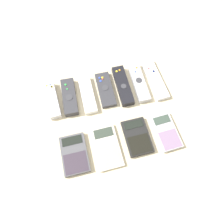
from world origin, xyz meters
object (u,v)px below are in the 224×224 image
Objects in this scene: remote_1 at (69,97)px; remote_6 at (155,80)px; calculator_0 at (75,154)px; calculator_2 at (137,137)px; remote_5 at (139,83)px; remote_4 at (123,86)px; calculator_3 at (166,132)px; remote_2 at (87,95)px; calculator_1 at (107,147)px; remote_3 at (105,90)px; remote_0 at (52,100)px.

remote_1 is 0.36m from remote_6.
calculator_0 is 1.04× the size of calculator_2.
remote_5 is at bearing 176.47° from remote_6.
remote_4 reaches higher than calculator_3.
calculator_0 is at bearing -178.44° from calculator_2.
calculator_2 is at bearing -56.80° from remote_2.
remote_1 is at bearing 175.03° from remote_2.
remote_4 is 1.13× the size of calculator_1.
remote_3 is at bearing 124.88° from calculator_3.
remote_5 is at bearing 96.16° from calculator_3.
remote_2 is at bearing -173.21° from remote_3.
calculator_3 is at bearing -51.42° from remote_3.
remote_5 reaches higher than remote_6.
remote_4 is at bearing 87.88° from calculator_2.
remote_3 is (0.14, 0.00, -0.00)m from remote_1.
remote_5 reaches higher than calculator_2.
remote_4 is at bearing 44.19° from calculator_0.
remote_1 is 0.25m from calculator_1.
calculator_2 reaches higher than calculator_3.
calculator_3 is (0.23, 0.00, 0.00)m from calculator_1.
remote_2 is at bearing 95.80° from calculator_1.
calculator_3 is at bearing -41.70° from remote_2.
calculator_0 is 0.90× the size of calculator_1.
remote_0 is 0.21m from remote_3.
calculator_2 is (-0.15, -0.22, -0.00)m from remote_6.
remote_5 is at bearing -3.76° from remote_0.
calculator_0 is at bearing -112.08° from remote_2.
calculator_3 is (0.39, -0.23, -0.00)m from remote_0.
calculator_1 is at bearing -0.93° from calculator_0.
remote_3 is 1.11× the size of calculator_0.
remote_6 reaches higher than calculator_2.
remote_0 is 0.29m from remote_4.
remote_2 is 1.20× the size of calculator_2.
remote_0 reaches higher than remote_5.
remote_0 is at bearing 146.59° from calculator_3.
remote_4 is at bearing 61.75° from calculator_1.
remote_2 is at bearing -177.71° from remote_5.
remote_1 is 1.12× the size of calculator_3.
remote_1 reaches higher than calculator_3.
calculator_1 is (0.16, -0.24, -0.01)m from remote_0.
remote_5 is (0.07, -0.00, -0.00)m from remote_4.
remote_2 reaches higher than remote_3.
calculator_2 is at bearing -107.79° from remote_5.
remote_0 is 0.24m from calculator_0.
calculator_3 is at bearing -33.11° from remote_1.
remote_2 is at bearing -177.45° from remote_4.
remote_6 is (0.21, -0.00, 0.00)m from remote_3.
calculator_3 is (0.25, -0.23, -0.00)m from remote_2.
calculator_2 is at bearing 2.26° from calculator_0.
remote_4 is 1.26× the size of calculator_3.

